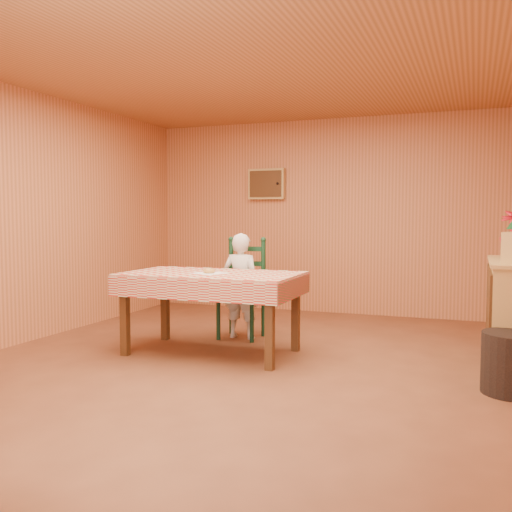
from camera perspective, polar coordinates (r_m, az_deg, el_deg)
The scene contains 7 objects.
ground at distance 5.05m, azimuth -0.83°, elevation -10.98°, with size 6.00×6.00×0.00m, color brown.
cabin_walls at distance 5.40m, azimuth 1.26°, elevation 9.54°, with size 5.10×6.05×2.65m.
dining_table at distance 5.41m, azimuth -4.48°, elevation -2.56°, with size 1.66×0.96×0.77m.
ladder_chair at distance 6.15m, azimuth -1.30°, elevation -3.48°, with size 0.44×0.40×1.08m.
seated_child at distance 6.09m, azimuth -1.50°, elevation -3.00°, with size 0.41×0.27×1.12m, color silver.
napkin at distance 5.36m, azimuth -4.71°, elevation -1.72°, with size 0.26×0.26×0.00m, color white.
donut at distance 5.35m, azimuth -4.72°, elevation -1.49°, with size 0.12×0.12×0.04m, color #CC9549.
Camera 1 is at (1.82, -4.52, 1.30)m, focal length 40.00 mm.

